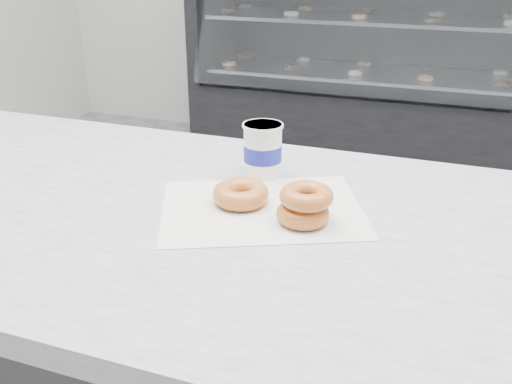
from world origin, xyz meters
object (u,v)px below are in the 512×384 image
(display_case, at_px, (392,89))
(donut_stack, at_px, (305,205))
(coffee_cup, at_px, (263,150))
(donut_single, at_px, (241,194))

(display_case, relative_size, donut_stack, 21.78)
(display_case, xyz_separation_m, coffee_cup, (0.05, -2.54, 0.46))
(donut_single, bearing_deg, coffee_cup, 93.37)
(donut_stack, relative_size, coffee_cup, 1.05)
(donut_stack, bearing_deg, donut_single, 165.34)
(donut_single, distance_m, coffee_cup, 0.14)
(display_case, height_order, donut_stack, display_case)
(donut_single, relative_size, donut_stack, 0.90)
(display_case, distance_m, coffee_cup, 2.58)
(donut_single, height_order, coffee_cup, coffee_cup)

